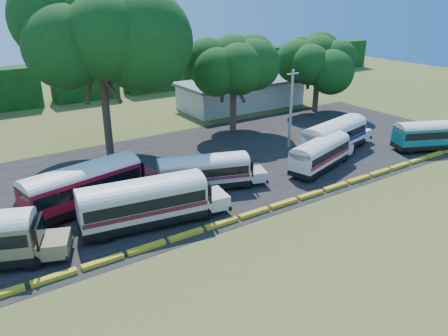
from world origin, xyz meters
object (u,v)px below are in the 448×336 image
bus_red (85,184)px  tree_west (98,30)px  bus_white_red (321,152)px  bus_cream_west (146,200)px  bus_teal (433,134)px

bus_red → tree_west: 16.33m
bus_white_red → tree_west: size_ratio=0.56×
bus_cream_west → tree_west: size_ratio=0.66×
bus_red → bus_white_red: 21.88m
bus_red → bus_cream_west: bearing=-74.0°
bus_red → bus_teal: size_ratio=1.17×
bus_cream_west → bus_teal: 33.03m
bus_teal → tree_west: size_ratio=0.57×
bus_red → bus_cream_west: size_ratio=1.02×
bus_white_red → bus_teal: size_ratio=0.98×
bus_white_red → tree_west: bearing=119.2°
bus_red → bus_white_red: size_ratio=1.19×
bus_red → bus_cream_west: 5.93m
bus_cream_west → tree_west: (2.99, 16.17, 10.71)m
bus_white_red → bus_teal: 14.56m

